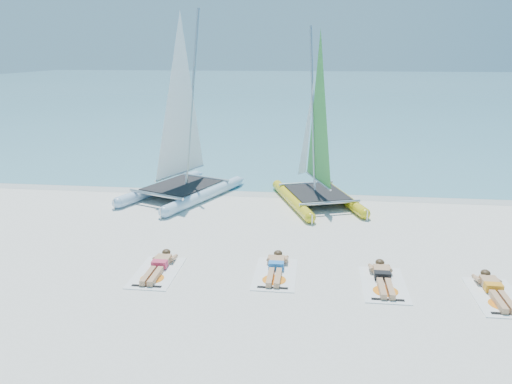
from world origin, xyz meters
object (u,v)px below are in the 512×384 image
(catamaran_blue, at_px, (182,141))
(sunbather_a, at_px, (159,265))
(sunbather_b, at_px, (276,266))
(towel_b, at_px, (275,274))
(towel_c, at_px, (383,284))
(sunbather_c, at_px, (383,276))
(sunbather_d, at_px, (494,288))
(towel_a, at_px, (157,272))
(towel_d, at_px, (496,297))
(catamaran_yellow, at_px, (314,146))

(catamaran_blue, xyz_separation_m, sunbather_a, (1.06, -6.37, -1.93))
(sunbather_b, bearing_deg, towel_b, -90.00)
(catamaran_blue, distance_m, sunbather_a, 6.73)
(sunbather_b, height_order, towel_c, sunbather_b)
(sunbather_c, bearing_deg, catamaran_blue, 135.23)
(catamaran_blue, relative_size, sunbather_d, 3.97)
(sunbather_d, bearing_deg, sunbather_b, 173.18)
(towel_b, bearing_deg, towel_a, -174.68)
(catamaran_blue, height_order, towel_c, catamaran_blue)
(sunbather_b, height_order, sunbather_d, same)
(towel_a, bearing_deg, towel_d, -2.35)
(catamaran_blue, distance_m, towel_b, 7.68)
(sunbather_d, bearing_deg, catamaran_yellow, 120.77)
(towel_a, xyz_separation_m, towel_b, (2.85, 0.27, 0.00))
(towel_c, xyz_separation_m, sunbather_c, (-0.00, 0.19, 0.11))
(sunbather_c, bearing_deg, towel_c, -90.00)
(towel_a, xyz_separation_m, towel_d, (7.71, -0.32, 0.00))
(sunbather_d, bearing_deg, catamaran_blue, 142.70)
(towel_b, bearing_deg, sunbather_d, -4.58)
(sunbather_c, bearing_deg, towel_a, -177.89)
(sunbather_a, bearing_deg, towel_a, -90.00)
(sunbather_c, bearing_deg, towel_d, -12.28)
(towel_a, height_order, sunbather_b, sunbather_b)
(towel_d, distance_m, sunbather_d, 0.22)
(towel_a, xyz_separation_m, sunbather_c, (5.35, 0.20, 0.11))
(catamaran_yellow, relative_size, sunbather_c, 3.59)
(towel_a, bearing_deg, towel_c, 0.05)
(sunbather_b, bearing_deg, sunbather_a, -174.68)
(catamaran_yellow, xyz_separation_m, sunbather_a, (-3.65, -6.50, -1.83))
(towel_b, distance_m, sunbather_d, 4.88)
(sunbather_d, bearing_deg, towel_d, -90.00)
(sunbather_c, relative_size, sunbather_d, 1.00)
(sunbather_a, xyz_separation_m, sunbather_d, (7.71, -0.32, 0.00))
(towel_a, bearing_deg, towel_b, 5.32)
(towel_a, xyz_separation_m, sunbather_a, (0.00, 0.19, 0.11))
(sunbather_a, height_order, towel_d, sunbather_a)
(towel_b, bearing_deg, towel_c, -5.92)
(towel_b, height_order, sunbather_d, sunbather_d)
(catamaran_blue, relative_size, sunbather_a, 3.97)
(towel_b, relative_size, towel_c, 1.00)
(catamaran_yellow, distance_m, sunbather_a, 7.68)
(catamaran_yellow, relative_size, sunbather_b, 3.59)
(towel_d, bearing_deg, towel_a, 177.65)
(towel_a, bearing_deg, sunbather_b, 9.12)
(towel_b, distance_m, towel_d, 4.90)
(sunbather_a, bearing_deg, catamaran_yellow, 60.69)
(catamaran_yellow, xyz_separation_m, towel_a, (-3.65, -6.70, -1.94))
(sunbather_a, distance_m, towel_c, 5.36)
(sunbather_a, bearing_deg, towel_d, -3.78)
(towel_c, relative_size, towel_d, 1.00)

